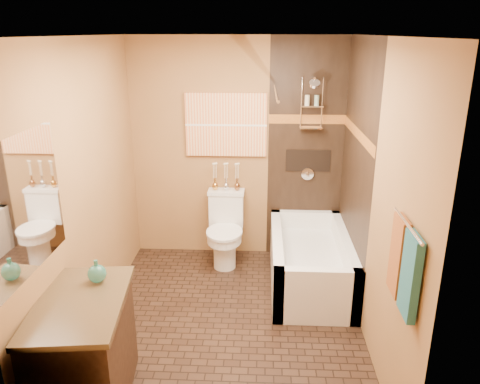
# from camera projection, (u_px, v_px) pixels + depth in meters

# --- Properties ---
(floor) EXTENTS (3.00, 3.00, 0.00)m
(floor) POSITION_uv_depth(u_px,v_px,m) (229.00, 323.00, 4.28)
(floor) COLOR black
(floor) RESTS_ON ground
(wall_left) EXTENTS (0.02, 3.00, 2.50)m
(wall_left) POSITION_uv_depth(u_px,v_px,m) (85.00, 192.00, 3.93)
(wall_left) COLOR #A06C3E
(wall_left) RESTS_ON floor
(wall_right) EXTENTS (0.02, 3.00, 2.50)m
(wall_right) POSITION_uv_depth(u_px,v_px,m) (374.00, 197.00, 3.82)
(wall_right) COLOR #A06C3E
(wall_right) RESTS_ON floor
(wall_back) EXTENTS (2.40, 0.02, 2.50)m
(wall_back) POSITION_uv_depth(u_px,v_px,m) (237.00, 151.00, 5.29)
(wall_back) COLOR #A06C3E
(wall_back) RESTS_ON floor
(wall_front) EXTENTS (2.40, 0.02, 2.50)m
(wall_front) POSITION_uv_depth(u_px,v_px,m) (206.00, 289.00, 2.45)
(wall_front) COLOR #A06C3E
(wall_front) RESTS_ON floor
(ceiling) EXTENTS (3.00, 3.00, 0.00)m
(ceiling) POSITION_uv_depth(u_px,v_px,m) (226.00, 36.00, 3.46)
(ceiling) COLOR silver
(ceiling) RESTS_ON wall_back
(alcove_tile_back) EXTENTS (0.85, 0.01, 2.50)m
(alcove_tile_back) POSITION_uv_depth(u_px,v_px,m) (306.00, 152.00, 5.24)
(alcove_tile_back) COLOR black
(alcove_tile_back) RESTS_ON wall_back
(alcove_tile_right) EXTENTS (0.01, 1.50, 2.50)m
(alcove_tile_right) POSITION_uv_depth(u_px,v_px,m) (355.00, 171.00, 4.52)
(alcove_tile_right) COLOR black
(alcove_tile_right) RESTS_ON wall_right
(mosaic_band_back) EXTENTS (0.85, 0.01, 0.10)m
(mosaic_band_back) POSITION_uv_depth(u_px,v_px,m) (308.00, 119.00, 5.11)
(mosaic_band_back) COLOR brown
(mosaic_band_back) RESTS_ON alcove_tile_back
(mosaic_band_right) EXTENTS (0.01, 1.50, 0.10)m
(mosaic_band_right) POSITION_uv_depth(u_px,v_px,m) (357.00, 133.00, 4.40)
(mosaic_band_right) COLOR brown
(mosaic_band_right) RESTS_ON alcove_tile_right
(alcove_niche) EXTENTS (0.50, 0.01, 0.25)m
(alcove_niche) POSITION_uv_depth(u_px,v_px,m) (308.00, 161.00, 5.27)
(alcove_niche) COLOR black
(alcove_niche) RESTS_ON alcove_tile_back
(shower_fixtures) EXTENTS (0.24, 0.33, 1.16)m
(shower_fixtures) POSITION_uv_depth(u_px,v_px,m) (311.00, 117.00, 5.00)
(shower_fixtures) COLOR silver
(shower_fixtures) RESTS_ON floor
(curtain_rod) EXTENTS (0.03, 1.55, 0.03)m
(curtain_rod) POSITION_uv_depth(u_px,v_px,m) (276.00, 90.00, 4.31)
(curtain_rod) COLOR silver
(curtain_rod) RESTS_ON wall_back
(towel_bar) EXTENTS (0.02, 0.55, 0.02)m
(towel_bar) POSITION_uv_depth(u_px,v_px,m) (408.00, 225.00, 2.76)
(towel_bar) COLOR silver
(towel_bar) RESTS_ON wall_right
(towel_teal) EXTENTS (0.05, 0.22, 0.52)m
(towel_teal) POSITION_uv_depth(u_px,v_px,m) (410.00, 276.00, 2.73)
(towel_teal) COLOR #1D5162
(towel_teal) RESTS_ON towel_bar
(towel_rust) EXTENTS (0.05, 0.22, 0.52)m
(towel_rust) POSITION_uv_depth(u_px,v_px,m) (398.00, 256.00, 2.97)
(towel_rust) COLOR brown
(towel_rust) RESTS_ON towel_bar
(sunset_painting) EXTENTS (0.90, 0.04, 0.70)m
(sunset_painting) POSITION_uv_depth(u_px,v_px,m) (226.00, 125.00, 5.17)
(sunset_painting) COLOR orange
(sunset_painting) RESTS_ON wall_back
(vanity_mirror) EXTENTS (0.01, 1.00, 0.90)m
(vanity_mirror) POSITION_uv_depth(u_px,v_px,m) (24.00, 207.00, 2.90)
(vanity_mirror) COLOR white
(vanity_mirror) RESTS_ON wall_left
(bathtub) EXTENTS (0.80, 1.50, 0.55)m
(bathtub) POSITION_uv_depth(u_px,v_px,m) (310.00, 265.00, 4.88)
(bathtub) COLOR white
(bathtub) RESTS_ON floor
(toilet) EXTENTS (0.41, 0.61, 0.81)m
(toilet) POSITION_uv_depth(u_px,v_px,m) (225.00, 229.00, 5.29)
(toilet) COLOR white
(toilet) RESTS_ON floor
(vanity) EXTENTS (0.68, 1.00, 0.84)m
(vanity) POSITION_uv_depth(u_px,v_px,m) (85.00, 353.00, 3.24)
(vanity) COLOR black
(vanity) RESTS_ON floor
(teal_bottle) EXTENTS (0.17, 0.17, 0.21)m
(teal_bottle) POSITION_uv_depth(u_px,v_px,m) (97.00, 271.00, 3.31)
(teal_bottle) COLOR #287967
(teal_bottle) RESTS_ON vanity
(bud_vases) EXTENTS (0.32, 0.07, 0.31)m
(bud_vases) POSITION_uv_depth(u_px,v_px,m) (226.00, 176.00, 5.28)
(bud_vases) COLOR #C38C3D
(bud_vases) RESTS_ON toilet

